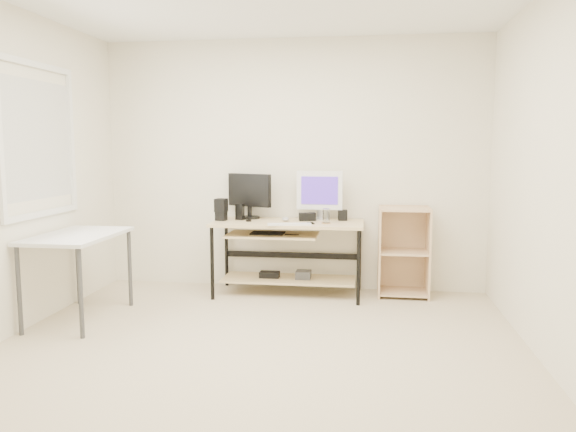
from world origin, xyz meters
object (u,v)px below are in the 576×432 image
(shelf_unit, at_px, (403,251))
(audio_controller, at_px, (240,212))
(side_table, at_px, (78,243))
(desk, at_px, (286,242))
(white_imac, at_px, (320,192))
(black_monitor, at_px, (249,193))

(shelf_unit, bearing_deg, audio_controller, -176.06)
(side_table, height_order, shelf_unit, shelf_unit)
(desk, xyz_separation_m, shelf_unit, (1.18, 0.16, -0.09))
(white_imac, bearing_deg, desk, -149.81)
(black_monitor, height_order, white_imac, white_imac)
(desk, height_order, side_table, same)
(side_table, relative_size, black_monitor, 2.06)
(desk, xyz_separation_m, white_imac, (0.33, 0.16, 0.50))
(desk, xyz_separation_m, side_table, (-1.65, -1.06, 0.13))
(white_imac, distance_m, audio_controller, 0.84)
(desk, bearing_deg, black_monitor, 155.92)
(desk, distance_m, black_monitor, 0.65)
(shelf_unit, bearing_deg, black_monitor, 179.24)
(side_table, height_order, audio_controller, audio_controller)
(side_table, bearing_deg, shelf_unit, 23.33)
(desk, relative_size, shelf_unit, 1.67)
(desk, height_order, audio_controller, audio_controller)
(shelf_unit, height_order, white_imac, white_imac)
(shelf_unit, xyz_separation_m, audio_controller, (-1.66, -0.11, 0.38))
(side_table, relative_size, audio_controller, 6.14)
(white_imac, bearing_deg, shelf_unit, 3.09)
(white_imac, height_order, audio_controller, white_imac)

